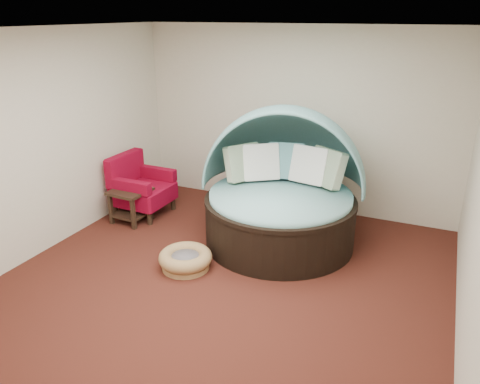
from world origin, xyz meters
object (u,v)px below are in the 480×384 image
at_px(pet_basket, 186,259).
at_px(red_armchair, 140,187).
at_px(canopy_daybed, 282,181).
at_px(side_table, 131,201).

xyz_separation_m(pet_basket, red_armchair, (-1.50, 1.21, 0.31)).
height_order(canopy_daybed, red_armchair, canopy_daybed).
relative_size(pet_basket, side_table, 1.54).
distance_m(canopy_daybed, side_table, 2.32).
height_order(pet_basket, red_armchair, red_armchair).
height_order(red_armchair, side_table, red_armchair).
bearing_deg(side_table, canopy_daybed, 8.93).
bearing_deg(canopy_daybed, pet_basket, -135.44).
xyz_separation_m(canopy_daybed, pet_basket, (-0.80, -1.23, -0.73)).
height_order(pet_basket, side_table, side_table).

